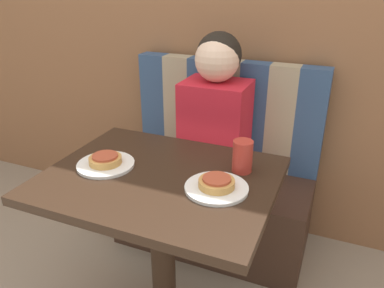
{
  "coord_description": "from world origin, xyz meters",
  "views": [
    {
      "loc": [
        0.58,
        -1.07,
        1.43
      ],
      "look_at": [
        0.0,
        0.31,
        0.75
      ],
      "focal_mm": 35.0,
      "sensor_mm": 36.0,
      "label": 1
    }
  ],
  "objects_px": {
    "plate_left": "(106,164)",
    "drinking_cup": "(242,156)",
    "plate_right": "(216,188)",
    "person": "(216,108)",
    "pizza_left": "(105,159)",
    "pizza_right": "(217,182)"
  },
  "relations": [
    {
      "from": "plate_left",
      "to": "pizza_left",
      "type": "xyz_separation_m",
      "value": [
        0.0,
        -0.0,
        0.02
      ]
    },
    {
      "from": "person",
      "to": "plate_left",
      "type": "xyz_separation_m",
      "value": [
        -0.23,
        -0.64,
        -0.06
      ]
    },
    {
      "from": "plate_right",
      "to": "drinking_cup",
      "type": "bearing_deg",
      "value": 75.23
    },
    {
      "from": "person",
      "to": "plate_left",
      "type": "height_order",
      "value": "person"
    },
    {
      "from": "plate_right",
      "to": "pizza_right",
      "type": "height_order",
      "value": "pizza_right"
    },
    {
      "from": "plate_left",
      "to": "drinking_cup",
      "type": "distance_m",
      "value": 0.53
    },
    {
      "from": "person",
      "to": "pizza_right",
      "type": "relative_size",
      "value": 5.98
    },
    {
      "from": "pizza_left",
      "to": "drinking_cup",
      "type": "height_order",
      "value": "drinking_cup"
    },
    {
      "from": "person",
      "to": "plate_right",
      "type": "height_order",
      "value": "person"
    },
    {
      "from": "plate_left",
      "to": "plate_right",
      "type": "xyz_separation_m",
      "value": [
        0.45,
        0.0,
        0.0
      ]
    },
    {
      "from": "plate_right",
      "to": "pizza_left",
      "type": "bearing_deg",
      "value": -180.0
    },
    {
      "from": "plate_left",
      "to": "pizza_left",
      "type": "distance_m",
      "value": 0.02
    },
    {
      "from": "person",
      "to": "plate_right",
      "type": "bearing_deg",
      "value": -70.37
    },
    {
      "from": "person",
      "to": "plate_right",
      "type": "relative_size",
      "value": 3.4
    },
    {
      "from": "person",
      "to": "plate_right",
      "type": "xyz_separation_m",
      "value": [
        0.23,
        -0.64,
        -0.06
      ]
    },
    {
      "from": "person",
      "to": "pizza_left",
      "type": "relative_size",
      "value": 5.98
    },
    {
      "from": "plate_left",
      "to": "drinking_cup",
      "type": "relative_size",
      "value": 1.8
    },
    {
      "from": "plate_left",
      "to": "plate_right",
      "type": "distance_m",
      "value": 0.45
    },
    {
      "from": "pizza_left",
      "to": "person",
      "type": "bearing_deg",
      "value": 70.37
    },
    {
      "from": "pizza_left",
      "to": "pizza_right",
      "type": "relative_size",
      "value": 1.0
    },
    {
      "from": "pizza_right",
      "to": "drinking_cup",
      "type": "bearing_deg",
      "value": 75.23
    },
    {
      "from": "plate_right",
      "to": "drinking_cup",
      "type": "height_order",
      "value": "drinking_cup"
    }
  ]
}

